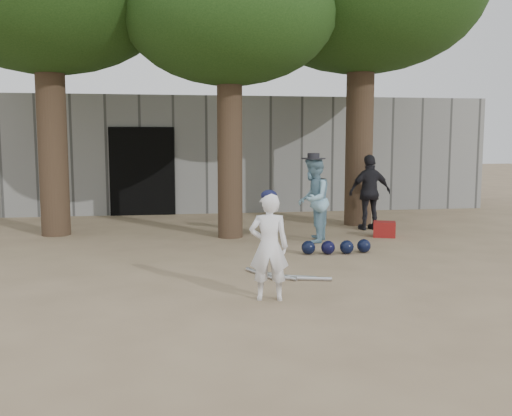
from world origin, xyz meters
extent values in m
plane|color=#937C5E|center=(0.00, 0.00, 0.00)|extent=(70.00, 70.00, 0.00)
imported|color=white|center=(0.56, -0.23, 0.64)|extent=(0.50, 0.37, 1.27)
imported|color=#7CA9C0|center=(2.05, 3.42, 0.79)|extent=(0.86, 0.95, 1.58)
imported|color=black|center=(3.60, 4.67, 0.79)|extent=(0.96, 0.49, 1.58)
cube|color=maroon|center=(3.58, 3.75, 0.15)|extent=(0.51, 0.45, 0.30)
cube|color=gray|center=(0.00, 8.00, 1.50)|extent=(16.00, 0.35, 3.00)
cube|color=black|center=(-1.20, 7.80, 1.10)|extent=(1.60, 0.08, 2.20)
cube|color=slate|center=(0.00, 10.50, 1.50)|extent=(16.00, 5.00, 3.00)
sphere|color=black|center=(1.69, 2.31, 0.12)|extent=(0.23, 0.23, 0.23)
sphere|color=black|center=(2.01, 2.26, 0.12)|extent=(0.23, 0.23, 0.23)
sphere|color=black|center=(2.33, 2.25, 0.12)|extent=(0.23, 0.23, 0.23)
sphere|color=black|center=(2.65, 2.31, 0.12)|extent=(0.23, 0.23, 0.23)
cylinder|color=#B7B9BE|center=(0.67, 0.97, 0.03)|extent=(0.35, 0.68, 0.06)
cylinder|color=#B7B9BE|center=(0.85, 0.85, 0.03)|extent=(0.52, 0.57, 0.06)
cylinder|color=#B7B9BE|center=(1.03, 0.73, 0.03)|extent=(0.69, 0.30, 0.06)
cylinder|color=#B7B9BE|center=(1.21, 0.61, 0.03)|extent=(0.71, 0.24, 0.06)
cylinder|color=brown|center=(-2.80, 5.00, 2.75)|extent=(0.56, 0.56, 5.50)
cylinder|color=brown|center=(0.60, 4.20, 2.50)|extent=(0.48, 0.48, 5.00)
ellipsoid|color=#284C19|center=(0.60, 4.20, 4.20)|extent=(4.00, 4.00, 2.60)
cylinder|color=brown|center=(3.60, 5.40, 2.90)|extent=(0.60, 0.60, 5.80)
camera|label=1|loc=(-0.62, -6.71, 1.89)|focal=40.00mm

